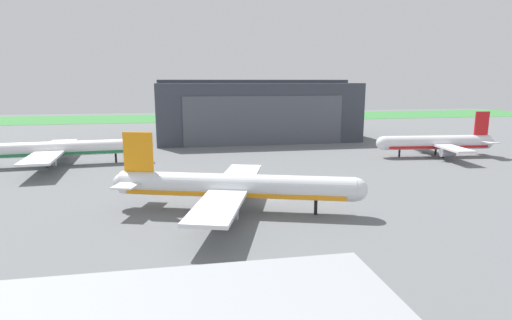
# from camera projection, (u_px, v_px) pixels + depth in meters

# --- Properties ---
(ground_plane) EXTENTS (440.00, 440.00, 0.00)m
(ground_plane) POSITION_uv_depth(u_px,v_px,m) (272.00, 198.00, 77.23)
(ground_plane) COLOR slate
(grass_field_strip) EXTENTS (440.00, 56.00, 0.08)m
(grass_field_strip) POSITION_uv_depth(u_px,v_px,m) (209.00, 117.00, 248.08)
(grass_field_strip) COLOR #3B823F
(grass_field_strip) RESTS_ON ground_plane
(maintenance_hangar) EXTENTS (72.41, 41.94, 22.22)m
(maintenance_hangar) POSITION_uv_depth(u_px,v_px,m) (254.00, 110.00, 158.78)
(maintenance_hangar) COLOR #383D47
(maintenance_hangar) RESTS_ON ground_plane
(airliner_near_left) EXTENTS (41.36, 37.56, 13.28)m
(airliner_near_left) POSITION_uv_depth(u_px,v_px,m) (235.00, 187.00, 68.53)
(airliner_near_left) COLOR silver
(airliner_near_left) RESTS_ON ground_plane
(airliner_far_left) EXTENTS (35.43, 29.01, 13.08)m
(airliner_far_left) POSITION_uv_depth(u_px,v_px,m) (436.00, 143.00, 118.86)
(airliner_far_left) COLOR silver
(airliner_far_left) RESTS_ON ground_plane
(airliner_far_right) EXTENTS (46.92, 39.29, 12.93)m
(airliner_far_right) POSITION_uv_depth(u_px,v_px,m) (55.00, 149.00, 106.12)
(airliner_far_right) COLOR white
(airliner_far_right) RESTS_ON ground_plane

